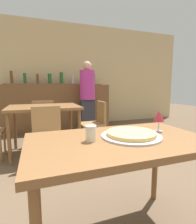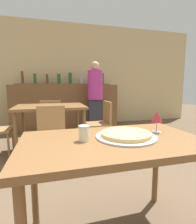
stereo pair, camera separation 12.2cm
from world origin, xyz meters
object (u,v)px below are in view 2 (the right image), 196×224
object	(u,v)px
pizza_tray	(126,135)
wine_glass	(157,117)
chair_far_side_back	(51,117)
cheese_shaker	(84,133)
person_standing	(95,95)
chair_far_side_right	(102,121)
chair_far_side_front	(52,132)

from	to	relation	value
pizza_tray	wine_glass	xyz separation A→B (m)	(0.27, 0.06, 0.10)
chair_far_side_back	cheese_shaker	xyz separation A→B (m)	(0.19, -2.48, 0.31)
pizza_tray	person_standing	size ratio (longest dim) A/B	0.25
pizza_tray	cheese_shaker	bearing A→B (deg)	179.67
pizza_tray	cheese_shaker	distance (m)	0.29
chair_far_side_back	wine_glass	world-z (taller)	wine_glass
pizza_tray	person_standing	distance (m)	2.94
person_standing	wine_glass	size ratio (longest dim) A/B	10.38
chair_far_side_back	chair_far_side_right	bearing A→B (deg)	146.41
chair_far_side_back	cheese_shaker	size ratio (longest dim) A/B	8.30
chair_far_side_back	pizza_tray	bearing A→B (deg)	100.90
chair_far_side_front	chair_far_side_back	xyz separation A→B (m)	(0.00, 1.16, 0.00)
chair_far_side_back	pizza_tray	size ratio (longest dim) A/B	2.01
pizza_tray	chair_far_side_right	bearing A→B (deg)	78.14
person_standing	cheese_shaker	bearing A→B (deg)	-105.88
chair_far_side_front	person_standing	world-z (taller)	person_standing
cheese_shaker	pizza_tray	bearing A→B (deg)	-0.33
chair_far_side_right	wine_glass	xyz separation A→B (m)	(-0.12, -1.83, 0.38)
chair_far_side_back	cheese_shaker	world-z (taller)	cheese_shaker
chair_far_side_front	wine_glass	distance (m)	1.51
chair_far_side_right	pizza_tray	size ratio (longest dim) A/B	2.01
chair_far_side_front	person_standing	bearing A→B (deg)	57.27
chair_far_side_back	wine_glass	size ratio (longest dim) A/B	5.17
pizza_tray	wine_glass	bearing A→B (deg)	12.77
chair_far_side_back	person_standing	world-z (taller)	person_standing
chair_far_side_front	chair_far_side_back	world-z (taller)	same
cheese_shaker	wine_glass	xyz separation A→B (m)	(0.56, 0.06, 0.06)
chair_far_side_right	cheese_shaker	bearing A→B (deg)	-19.88
chair_far_side_right	wine_glass	world-z (taller)	wine_glass
chair_far_side_back	person_standing	xyz separation A→B (m)	(1.01, 0.41, 0.42)
pizza_tray	cheese_shaker	size ratio (longest dim) A/B	4.12
pizza_tray	cheese_shaker	world-z (taller)	cheese_shaker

